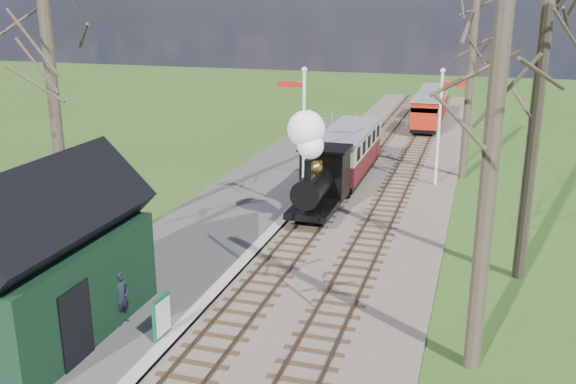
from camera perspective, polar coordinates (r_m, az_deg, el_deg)
name	(u,v)px	position (r m, az deg, el deg)	size (l,w,h in m)	color
distant_hills	(431,219)	(77.54, 12.56, -2.38)	(114.40, 48.00, 22.02)	#385B23
ballast_bed	(374,181)	(32.46, 7.65, 1.02)	(8.00, 60.00, 0.10)	brown
track_near	(349,178)	(32.67, 5.41, 1.29)	(1.60, 60.00, 0.15)	brown
track_far	(400,182)	(32.27, 9.93, 0.91)	(1.60, 60.00, 0.15)	brown
platform	(224,221)	(26.33, -5.70, -2.59)	(5.00, 44.00, 0.20)	#474442
coping_strip	(278,227)	(25.57, -0.93, -3.09)	(0.40, 44.00, 0.21)	#B2AD9E
station_shed	(45,262)	(17.87, -20.79, -5.85)	(3.25, 6.30, 4.78)	black
semaphore_near	(302,131)	(26.34, 1.27, 5.46)	(1.22, 0.24, 6.22)	silver
semaphore_far	(441,119)	(31.39, 13.45, 6.35)	(1.22, 0.24, 5.72)	silver
bare_trees	(316,121)	(19.91, 2.50, 6.36)	(15.51, 22.39, 12.00)	#382D23
fence_line	(394,121)	(46.00, 9.40, 6.27)	(12.60, 0.08, 1.00)	slate
locomotive	(317,170)	(26.16, 2.64, 1.98)	(1.84, 4.29, 4.60)	black
coach	(348,151)	(32.04, 5.37, 3.65)	(2.15, 7.36, 2.26)	black
red_carriage_a	(427,113)	(44.78, 12.23, 6.89)	(1.85, 4.59, 1.95)	black
red_carriage_b	(434,101)	(50.19, 12.82, 7.90)	(1.85, 4.59, 1.95)	black
sign_board	(162,317)	(17.54, -11.15, -10.82)	(0.14, 0.79, 1.16)	#104B30
bench	(73,336)	(17.68, -18.58, -12.04)	(0.73, 1.36, 0.74)	#4F311C
person	(121,297)	(18.39, -14.61, -9.04)	(0.56, 0.37, 1.55)	#1B1C30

